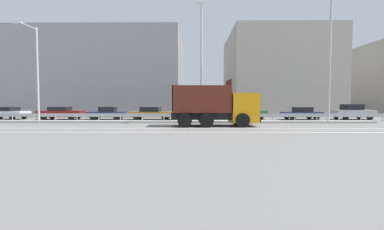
{
  "coord_description": "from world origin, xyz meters",
  "views": [
    {
      "loc": [
        1.88,
        -20.09,
        1.77
      ],
      "look_at": [
        1.67,
        1.19,
        0.77
      ],
      "focal_mm": 24.0,
      "sensor_mm": 36.0,
      "label": 1
    }
  ],
  "objects_px": {
    "street_lamp_2": "(201,61)",
    "parked_car_3": "(107,113)",
    "parked_car_6": "(247,112)",
    "parked_car_8": "(352,112)",
    "street_lamp_3": "(331,55)",
    "median_road_sign": "(183,109)",
    "parked_car_1": "(6,113)",
    "parked_car_7": "(302,113)",
    "parked_car_5": "(198,112)",
    "street_lamp_1": "(36,70)",
    "dump_truck": "(225,109)",
    "parked_car_4": "(152,113)",
    "parked_car_2": "(61,113)"
  },
  "relations": [
    {
      "from": "street_lamp_2",
      "to": "parked_car_3",
      "type": "distance_m",
      "value": 12.07
    },
    {
      "from": "parked_car_6",
      "to": "parked_car_8",
      "type": "xyz_separation_m",
      "value": [
        11.21,
        -0.27,
        0.06
      ]
    },
    {
      "from": "street_lamp_3",
      "to": "parked_car_8",
      "type": "distance_m",
      "value": 8.66
    },
    {
      "from": "median_road_sign",
      "to": "parked_car_8",
      "type": "height_order",
      "value": "median_road_sign"
    },
    {
      "from": "parked_car_1",
      "to": "parked_car_7",
      "type": "xyz_separation_m",
      "value": [
        32.06,
        -0.31,
        -0.02
      ]
    },
    {
      "from": "street_lamp_2",
      "to": "parked_car_5",
      "type": "bearing_deg",
      "value": 93.06
    },
    {
      "from": "parked_car_8",
      "to": "street_lamp_3",
      "type": "bearing_deg",
      "value": -46.03
    },
    {
      "from": "street_lamp_1",
      "to": "parked_car_3",
      "type": "bearing_deg",
      "value": 47.14
    },
    {
      "from": "parked_car_7",
      "to": "dump_truck",
      "type": "bearing_deg",
      "value": 127.44
    },
    {
      "from": "median_road_sign",
      "to": "parked_car_4",
      "type": "distance_m",
      "value": 5.69
    },
    {
      "from": "parked_car_5",
      "to": "parked_car_7",
      "type": "xyz_separation_m",
      "value": [
        11.12,
        -0.1,
        -0.09
      ]
    },
    {
      "from": "parked_car_5",
      "to": "median_road_sign",
      "type": "bearing_deg",
      "value": 160.2
    },
    {
      "from": "street_lamp_1",
      "to": "parked_car_3",
      "type": "distance_m",
      "value": 7.77
    },
    {
      "from": "parked_car_7",
      "to": "parked_car_5",
      "type": "bearing_deg",
      "value": 86.45
    },
    {
      "from": "parked_car_5",
      "to": "parked_car_8",
      "type": "relative_size",
      "value": 0.98
    },
    {
      "from": "parked_car_4",
      "to": "median_road_sign",
      "type": "bearing_deg",
      "value": 42.92
    },
    {
      "from": "parked_car_2",
      "to": "parked_car_8",
      "type": "height_order",
      "value": "parked_car_8"
    },
    {
      "from": "street_lamp_2",
      "to": "street_lamp_3",
      "type": "height_order",
      "value": "street_lamp_3"
    },
    {
      "from": "parked_car_2",
      "to": "parked_car_3",
      "type": "xyz_separation_m",
      "value": [
        4.89,
        0.15,
        -0.02
      ]
    },
    {
      "from": "street_lamp_2",
      "to": "parked_car_3",
      "type": "bearing_deg",
      "value": 154.44
    },
    {
      "from": "median_road_sign",
      "to": "street_lamp_1",
      "type": "bearing_deg",
      "value": -178.35
    },
    {
      "from": "parked_car_8",
      "to": "parked_car_1",
      "type": "bearing_deg",
      "value": -90.61
    },
    {
      "from": "street_lamp_1",
      "to": "parked_car_8",
      "type": "bearing_deg",
      "value": 9.26
    },
    {
      "from": "parked_car_6",
      "to": "parked_car_8",
      "type": "bearing_deg",
      "value": 88.88
    },
    {
      "from": "street_lamp_1",
      "to": "parked_car_4",
      "type": "bearing_deg",
      "value": 27.05
    },
    {
      "from": "median_road_sign",
      "to": "street_lamp_3",
      "type": "relative_size",
      "value": 0.22
    },
    {
      "from": "dump_truck",
      "to": "parked_car_1",
      "type": "xyz_separation_m",
      "value": [
        -22.92,
        8.12,
        -0.6
      ]
    },
    {
      "from": "dump_truck",
      "to": "street_lamp_3",
      "type": "height_order",
      "value": "street_lamp_3"
    },
    {
      "from": "parked_car_5",
      "to": "parked_car_2",
      "type": "bearing_deg",
      "value": 87.6
    },
    {
      "from": "median_road_sign",
      "to": "parked_car_6",
      "type": "bearing_deg",
      "value": 36.25
    },
    {
      "from": "street_lamp_2",
      "to": "parked_car_4",
      "type": "bearing_deg",
      "value": 137.93
    },
    {
      "from": "parked_car_8",
      "to": "parked_car_7",
      "type": "bearing_deg",
      "value": -89.68
    },
    {
      "from": "parked_car_3",
      "to": "street_lamp_2",
      "type": "bearing_deg",
      "value": -119.8
    },
    {
      "from": "dump_truck",
      "to": "parked_car_5",
      "type": "xyz_separation_m",
      "value": [
        -1.98,
        7.91,
        -0.53
      ]
    },
    {
      "from": "parked_car_1",
      "to": "parked_car_8",
      "type": "relative_size",
      "value": 1.17
    },
    {
      "from": "street_lamp_2",
      "to": "parked_car_3",
      "type": "height_order",
      "value": "street_lamp_2"
    },
    {
      "from": "street_lamp_1",
      "to": "street_lamp_3",
      "type": "distance_m",
      "value": 25.87
    },
    {
      "from": "dump_truck",
      "to": "street_lamp_2",
      "type": "relative_size",
      "value": 0.66
    },
    {
      "from": "parked_car_7",
      "to": "parked_car_8",
      "type": "distance_m",
      "value": 5.45
    },
    {
      "from": "dump_truck",
      "to": "median_road_sign",
      "type": "xyz_separation_m",
      "value": [
        -3.33,
        3.21,
        -0.01
      ]
    },
    {
      "from": "street_lamp_2",
      "to": "parked_car_2",
      "type": "xyz_separation_m",
      "value": [
        -14.89,
        4.63,
        -4.77
      ]
    },
    {
      "from": "parked_car_5",
      "to": "street_lamp_1",
      "type": "bearing_deg",
      "value": 105.84
    },
    {
      "from": "parked_car_3",
      "to": "parked_car_6",
      "type": "xyz_separation_m",
      "value": [
        15.1,
        0.42,
        0.06
      ]
    },
    {
      "from": "parked_car_1",
      "to": "parked_car_2",
      "type": "relative_size",
      "value": 1.03
    },
    {
      "from": "parked_car_5",
      "to": "parked_car_7",
      "type": "distance_m",
      "value": 11.13
    },
    {
      "from": "median_road_sign",
      "to": "street_lamp_3",
      "type": "xyz_separation_m",
      "value": [
        12.94,
        -0.19,
        4.67
      ]
    },
    {
      "from": "median_road_sign",
      "to": "parked_car_7",
      "type": "height_order",
      "value": "median_road_sign"
    },
    {
      "from": "parked_car_8",
      "to": "parked_car_5",
      "type": "bearing_deg",
      "value": -90.37
    },
    {
      "from": "parked_car_1",
      "to": "parked_car_8",
      "type": "height_order",
      "value": "parked_car_8"
    },
    {
      "from": "parked_car_7",
      "to": "parked_car_8",
      "type": "xyz_separation_m",
      "value": [
        5.45,
        0.05,
        0.13
      ]
    }
  ]
}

